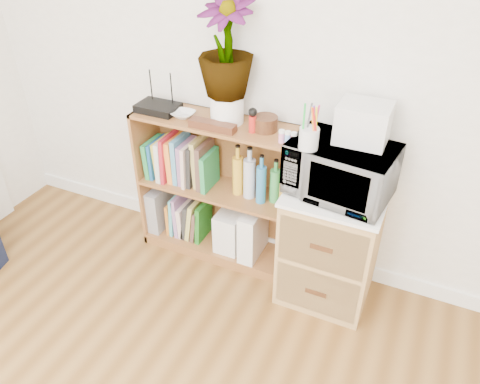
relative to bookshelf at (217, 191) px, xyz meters
The scene contains 21 objects.
skirting_board 0.57m from the bookshelf, 21.80° to the left, with size 4.00×0.02×0.10m, color white.
bookshelf is the anchor object (origin of this frame).
wicker_unit 0.76m from the bookshelf, ahead, with size 0.50×0.45×0.70m, color #9E7542.
microwave 0.85m from the bookshelf, ahead, with size 0.52×0.35×0.29m, color silver.
pen_cup 0.86m from the bookshelf, 17.63° to the right, with size 0.10×0.10×0.11m, color silver.
small_appliance 1.03m from the bookshelf, ahead, with size 0.25×0.21×0.20m, color silver.
router 0.62m from the bookshelf, behind, with size 0.24×0.17×0.04m, color black.
white_bowl 0.53m from the bookshelf, behind, with size 0.13×0.13×0.03m, color silver.
plant_pot 0.56m from the bookshelf, 16.97° to the left, with size 0.19×0.19×0.16m, color white.
potted_plant 0.90m from the bookshelf, 16.97° to the left, with size 0.30×0.30×0.53m, color #40762F.
trinket_box 0.51m from the bookshelf, 70.76° to the right, with size 0.27×0.07×0.04m, color #3C1C10.
kokeshi_doll 0.58m from the bookshelf, ahead, with size 0.04×0.04×0.09m, color #B31D16.
wooden_bowl 0.59m from the bookshelf, ahead, with size 0.13×0.13×0.08m, color #3A1B10.
paint_jars 0.69m from the bookshelf, 11.01° to the right, with size 0.12×0.04×0.06m, color pink.
file_box 0.51m from the bookshelf, behind, with size 0.09×0.24×0.31m, color gray.
magazine_holder_left 0.28m from the bookshelf, ahead, with size 0.09×0.22×0.27m, color silver.
magazine_holder_mid 0.30m from the bookshelf, ahead, with size 0.09×0.21×0.27m, color silver.
magazine_holder_right 0.35m from the bookshelf, ahead, with size 0.11×0.27×0.33m, color silver.
cookbooks 0.29m from the bookshelf, behind, with size 0.44×0.20×0.31m.
liquor_bottles 0.38m from the bookshelf, ahead, with size 0.46×0.07×0.32m.
lower_books 0.35m from the bookshelf, behind, with size 0.26×0.19×0.30m.
Camera 1 is at (0.78, -0.03, 2.08)m, focal length 35.00 mm.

